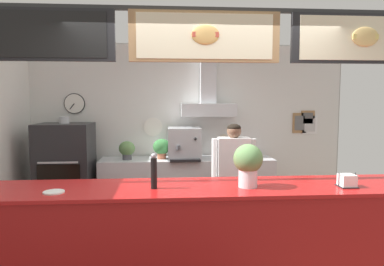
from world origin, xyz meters
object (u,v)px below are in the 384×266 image
object	(u,v)px
shop_worker	(233,181)
espresso_machine	(184,144)
basil_vase	(248,164)
pepper_grinder	(154,171)
condiment_plate	(54,192)
napkin_holder	(347,181)
potted_rosemary	(127,149)
potted_oregano	(162,147)
pizza_oven	(66,175)

from	to	relation	value
shop_worker	espresso_machine	world-z (taller)	shop_worker
espresso_machine	basil_vase	distance (m)	2.39
pepper_grinder	condiment_plate	xyz separation A→B (m)	(-0.80, -0.08, -0.14)
espresso_machine	napkin_holder	size ratio (longest dim) A/B	3.60
shop_worker	napkin_holder	world-z (taller)	shop_worker
potted_rosemary	basil_vase	bearing A→B (deg)	-61.28
espresso_machine	condiment_plate	world-z (taller)	espresso_machine
shop_worker	condiment_plate	size ratio (longest dim) A/B	9.04
basil_vase	napkin_holder	bearing A→B (deg)	-4.11
potted_oregano	condiment_plate	xyz separation A→B (m)	(-0.84, -2.45, -0.03)
shop_worker	condiment_plate	xyz separation A→B (m)	(-1.74, -1.40, 0.26)
potted_rosemary	napkin_holder	distance (m)	3.21
espresso_machine	potted_rosemary	xyz separation A→B (m)	(-0.86, -0.01, -0.08)
potted_oregano	napkin_holder	bearing A→B (deg)	-56.39
basil_vase	pepper_grinder	world-z (taller)	basil_vase
condiment_plate	espresso_machine	bearing A→B (deg)	63.91
pepper_grinder	condiment_plate	distance (m)	0.82
espresso_machine	potted_rosemary	size ratio (longest dim) A/B	2.02
potted_oregano	pepper_grinder	xyz separation A→B (m)	(-0.04, -2.37, 0.12)
potted_oregano	condiment_plate	world-z (taller)	potted_oregano
napkin_holder	condiment_plate	bearing A→B (deg)	-179.70
potted_oregano	napkin_holder	distance (m)	2.93
shop_worker	basil_vase	bearing A→B (deg)	88.22
shop_worker	potted_oregano	xyz separation A→B (m)	(-0.90, 1.05, 0.29)
potted_rosemary	pepper_grinder	xyz separation A→B (m)	(0.48, -2.33, 0.13)
pizza_oven	espresso_machine	distance (m)	1.77
potted_oregano	basil_vase	world-z (taller)	basil_vase
potted_rosemary	napkin_holder	size ratio (longest dim) A/B	1.79
potted_rosemary	napkin_holder	bearing A→B (deg)	-48.33
basil_vase	pepper_grinder	xyz separation A→B (m)	(-0.81, 0.01, -0.05)
condiment_plate	napkin_holder	bearing A→B (deg)	0.30
pepper_grinder	pizza_oven	bearing A→B (deg)	121.59
shop_worker	condiment_plate	world-z (taller)	shop_worker
basil_vase	pepper_grinder	bearing A→B (deg)	179.59
potted_rosemary	basil_vase	distance (m)	2.67
potted_oregano	pepper_grinder	distance (m)	2.37
pizza_oven	shop_worker	world-z (taller)	pizza_oven
pepper_grinder	potted_rosemary	bearing A→B (deg)	101.54
potted_rosemary	pepper_grinder	size ratio (longest dim) A/B	0.91
potted_oregano	basil_vase	distance (m)	2.50
pizza_oven	napkin_holder	world-z (taller)	pizza_oven
pepper_grinder	condiment_plate	size ratio (longest dim) A/B	1.78
potted_oregano	basil_vase	size ratio (longest dim) A/B	0.81
napkin_holder	basil_vase	distance (m)	0.87
potted_oregano	condiment_plate	size ratio (longest dim) A/B	1.79
espresso_machine	napkin_holder	world-z (taller)	espresso_machine
potted_rosemary	condiment_plate	bearing A→B (deg)	-97.75
pizza_oven	espresso_machine	size ratio (longest dim) A/B	2.86
espresso_machine	pepper_grinder	size ratio (longest dim) A/B	1.84
basil_vase	potted_oregano	bearing A→B (deg)	107.86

